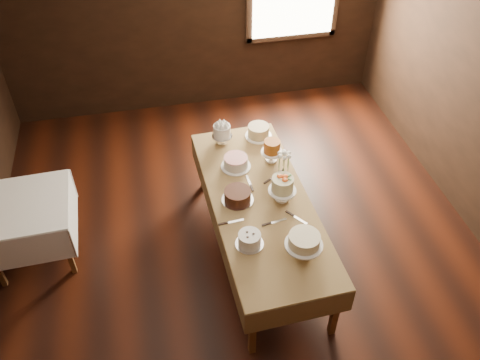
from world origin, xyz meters
The scene contains 19 objects.
floor centered at (0.00, 0.00, 0.00)m, with size 5.00×6.00×0.01m, color black.
wall_back centered at (0.00, 3.00, 1.40)m, with size 5.00×0.02×2.80m, color black.
display_table centered at (0.18, 0.12, 0.67)m, with size 1.01×2.37×0.72m.
side_table centered at (-2.03, 0.55, 0.63)m, with size 0.87×0.87×0.71m.
cake_meringue centered at (-0.01, 1.07, 0.83)m, with size 0.22×0.22×0.23m.
cake_speckled centered at (0.40, 1.10, 0.79)m, with size 0.31×0.31×0.14m.
cake_lattice centered at (0.05, 0.65, 0.78)m, with size 0.34×0.34×0.11m.
cake_caramel centered at (0.43, 0.68, 0.83)m, with size 0.22×0.22×0.26m.
cake_chocolate centered at (-0.03, 0.17, 0.78)m, with size 0.31×0.31×0.12m.
cake_flowers centered at (0.38, 0.10, 0.84)m, with size 0.29×0.29×0.27m.
cake_swirl centered at (-0.04, -0.39, 0.78)m, with size 0.27×0.27×0.13m.
cake_cream centered at (0.38, -0.57, 0.83)m, with size 0.33×0.33×0.23m.
cake_server_a centered at (0.28, -0.17, 0.73)m, with size 0.24×0.03×0.01m, color silver.
cake_server_b centered at (0.48, -0.20, 0.73)m, with size 0.24×0.03×0.01m, color silver.
cake_server_c centered at (0.13, 0.42, 0.73)m, with size 0.24×0.03×0.01m, color silver.
cake_server_d centered at (0.41, 0.43, 0.73)m, with size 0.24×0.03×0.01m, color silver.
cake_server_e centered at (-0.10, -0.10, 0.73)m, with size 0.24×0.03×0.01m, color silver.
flower_vase centered at (0.47, 0.36, 0.79)m, with size 0.13×0.13×0.14m, color #2D2823.
flower_bouquet centered at (0.47, 0.36, 0.98)m, with size 0.14×0.14×0.20m, color white, non-canonical shape.
Camera 1 is at (-0.71, -3.15, 4.06)m, focal length 37.53 mm.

